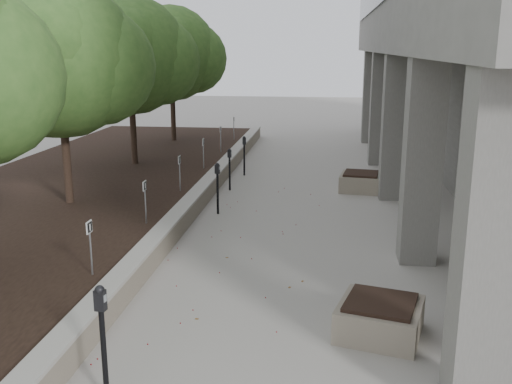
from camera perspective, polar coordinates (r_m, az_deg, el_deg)
The scene contains 18 objects.
retaining_wall at distance 15.26m, azimuth -5.98°, elevation -0.92°, with size 0.39×26.00×0.50m, color gray, non-canonical shape.
planting_bed at distance 16.49m, azimuth -18.52°, elevation -0.63°, with size 7.00×26.00×0.40m, color black.
crabapple_tree_3 at distance 14.84m, azimuth -18.59°, elevation 9.26°, with size 4.60×4.00×5.44m, color #366125, non-canonical shape.
crabapple_tree_4 at distance 19.46m, azimuth -12.21°, elevation 10.65°, with size 4.60×4.00×5.44m, color #366125, non-canonical shape.
crabapple_tree_5 at distance 24.23m, azimuth -8.28°, elevation 11.43°, with size 4.60×4.00×5.44m, color #366125, non-canonical shape.
parking_sign_3 at distance 10.23m, azimuth -15.94°, elevation -5.32°, with size 0.04×0.22×0.96m, color black, non-canonical shape.
parking_sign_4 at distance 12.92m, azimuth -10.82°, elevation -1.00°, with size 0.04×0.22×0.96m, color black, non-canonical shape.
parking_sign_5 at distance 15.71m, azimuth -7.50°, elevation 1.82°, with size 0.04×0.22×0.96m, color black, non-canonical shape.
parking_sign_6 at distance 18.57m, azimuth -5.19°, elevation 3.78°, with size 0.04×0.22×0.96m, color black, non-canonical shape.
parking_sign_7 at distance 21.47m, azimuth -3.49°, elevation 5.21°, with size 0.04×0.22×0.96m, color black, non-canonical shape.
parking_sign_8 at distance 24.40m, azimuth -2.19°, elevation 6.29°, with size 0.04×0.22×0.96m, color black, non-canonical shape.
parking_meter_2 at distance 7.34m, azimuth -14.76°, elevation -14.27°, with size 0.15×0.11×1.51m, color black, non-canonical shape.
parking_meter_3 at distance 14.82m, azimuth -3.80°, elevation 0.35°, with size 0.13×0.09×1.34m, color black, non-canonical shape.
parking_meter_4 at distance 17.29m, azimuth -2.61°, elevation 2.22°, with size 0.12×0.09×1.26m, color black, non-canonical shape.
parking_meter_5 at distance 19.30m, azimuth -1.16°, elevation 3.57°, with size 0.13×0.09×1.32m, color black, non-canonical shape.
planter_front at distance 9.01m, azimuth 12.06°, elevation -11.97°, with size 1.17×1.17×0.55m, color gray, non-canonical shape.
planter_back at distance 17.59m, azimuth 10.25°, elevation 1.03°, with size 1.18×1.18×0.55m, color gray, non-canonical shape.
berry_scatter at distance 11.29m, azimuth -1.94°, elevation -7.62°, with size 3.30×14.10×0.02m, color maroon, non-canonical shape.
Camera 1 is at (1.58, -5.35, 4.18)m, focal length 40.72 mm.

